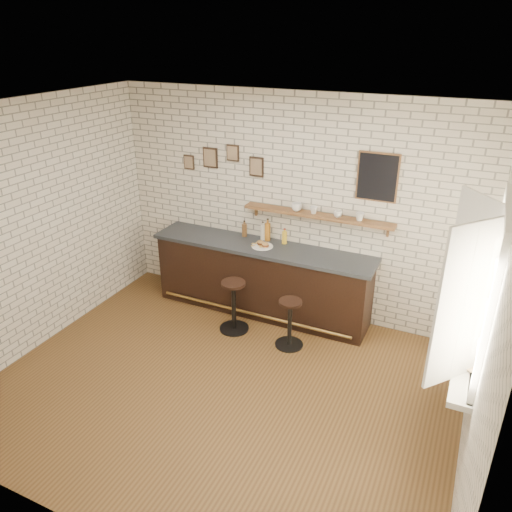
# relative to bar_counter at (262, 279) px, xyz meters

# --- Properties ---
(ground) EXTENTS (5.00, 5.00, 0.00)m
(ground) POSITION_rel_bar_counter_xyz_m (0.29, -1.70, -0.51)
(ground) COLOR brown
(ground) RESTS_ON ground
(bar_counter) EXTENTS (3.10, 0.65, 1.01)m
(bar_counter) POSITION_rel_bar_counter_xyz_m (0.00, 0.00, 0.00)
(bar_counter) COLOR black
(bar_counter) RESTS_ON ground
(sandwich_plate) EXTENTS (0.28, 0.28, 0.01)m
(sandwich_plate) POSITION_rel_bar_counter_xyz_m (0.02, -0.03, 0.51)
(sandwich_plate) COLOR white
(sandwich_plate) RESTS_ON bar_counter
(ciabatta_sandwich) EXTENTS (0.19, 0.13, 0.06)m
(ciabatta_sandwich) POSITION_rel_bar_counter_xyz_m (0.03, -0.03, 0.55)
(ciabatta_sandwich) COLOR #AF8347
(ciabatta_sandwich) RESTS_ON sandwich_plate
(potato_chips) EXTENTS (0.26, 0.19, 0.00)m
(potato_chips) POSITION_rel_bar_counter_xyz_m (0.01, -0.03, 0.52)
(potato_chips) COLOR gold
(potato_chips) RESTS_ON sandwich_plate
(bitters_bottle_brown) EXTENTS (0.07, 0.07, 0.23)m
(bitters_bottle_brown) POSITION_rel_bar_counter_xyz_m (-0.36, 0.20, 0.60)
(bitters_bottle_brown) COLOR brown
(bitters_bottle_brown) RESTS_ON bar_counter
(bitters_bottle_white) EXTENTS (0.07, 0.07, 0.26)m
(bitters_bottle_white) POSITION_rel_bar_counter_xyz_m (-0.07, 0.20, 0.61)
(bitters_bottle_white) COLOR silver
(bitters_bottle_white) RESTS_ON bar_counter
(bitters_bottle_amber) EXTENTS (0.08, 0.08, 0.32)m
(bitters_bottle_amber) POSITION_rel_bar_counter_xyz_m (-0.01, 0.20, 0.63)
(bitters_bottle_amber) COLOR #AE681C
(bitters_bottle_amber) RESTS_ON bar_counter
(condiment_bottle_yellow) EXTENTS (0.07, 0.07, 0.21)m
(condiment_bottle_yellow) POSITION_rel_bar_counter_xyz_m (0.25, 0.20, 0.59)
(condiment_bottle_yellow) COLOR yellow
(condiment_bottle_yellow) RESTS_ON bar_counter
(bar_stool_left) EXTENTS (0.41, 0.41, 0.71)m
(bar_stool_left) POSITION_rel_bar_counter_xyz_m (-0.13, -0.60, -0.13)
(bar_stool_left) COLOR black
(bar_stool_left) RESTS_ON ground
(bar_stool_right) EXTENTS (0.36, 0.36, 0.65)m
(bar_stool_right) POSITION_rel_bar_counter_xyz_m (0.67, -0.63, -0.16)
(bar_stool_right) COLOR black
(bar_stool_right) RESTS_ON ground
(wall_shelf) EXTENTS (2.00, 0.18, 0.18)m
(wall_shelf) POSITION_rel_bar_counter_xyz_m (0.69, 0.20, 0.97)
(wall_shelf) COLOR brown
(wall_shelf) RESTS_ON ground
(shelf_cup_a) EXTENTS (0.19, 0.19, 0.11)m
(shelf_cup_a) POSITION_rel_bar_counter_xyz_m (0.40, 0.20, 1.05)
(shelf_cup_a) COLOR white
(shelf_cup_a) RESTS_ON wall_shelf
(shelf_cup_b) EXTENTS (0.14, 0.14, 0.09)m
(shelf_cup_b) POSITION_rel_bar_counter_xyz_m (0.64, 0.20, 1.04)
(shelf_cup_b) COLOR white
(shelf_cup_b) RESTS_ON wall_shelf
(shelf_cup_c) EXTENTS (0.12, 0.12, 0.09)m
(shelf_cup_c) POSITION_rel_bar_counter_xyz_m (0.96, 0.20, 1.04)
(shelf_cup_c) COLOR white
(shelf_cup_c) RESTS_ON wall_shelf
(shelf_cup_d) EXTENTS (0.15, 0.15, 0.10)m
(shelf_cup_d) POSITION_rel_bar_counter_xyz_m (1.24, 0.20, 1.04)
(shelf_cup_d) COLOR white
(shelf_cup_d) RESTS_ON wall_shelf
(back_wall_decor) EXTENTS (2.96, 0.02, 0.56)m
(back_wall_decor) POSITION_rel_bar_counter_xyz_m (0.51, 0.28, 1.54)
(back_wall_decor) COLOR black
(back_wall_decor) RESTS_ON ground
(window_sill) EXTENTS (0.20, 1.35, 0.06)m
(window_sill) POSITION_rel_bar_counter_xyz_m (2.69, -1.40, 0.39)
(window_sill) COLOR white
(window_sill) RESTS_ON ground
(casement_window) EXTENTS (0.40, 1.30, 1.56)m
(casement_window) POSITION_rel_bar_counter_xyz_m (2.65, -1.40, 1.14)
(casement_window) COLOR white
(casement_window) RESTS_ON ground
(book_lower) EXTENTS (0.21, 0.26, 0.02)m
(book_lower) POSITION_rel_bar_counter_xyz_m (2.67, -1.46, 0.43)
(book_lower) COLOR tan
(book_lower) RESTS_ON window_sill
(book_upper) EXTENTS (0.24, 0.26, 0.02)m
(book_upper) POSITION_rel_bar_counter_xyz_m (2.67, -1.47, 0.45)
(book_upper) COLOR tan
(book_upper) RESTS_ON book_lower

